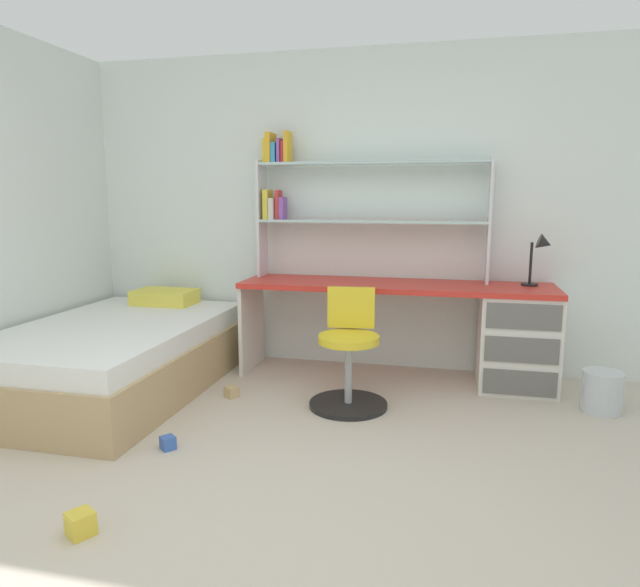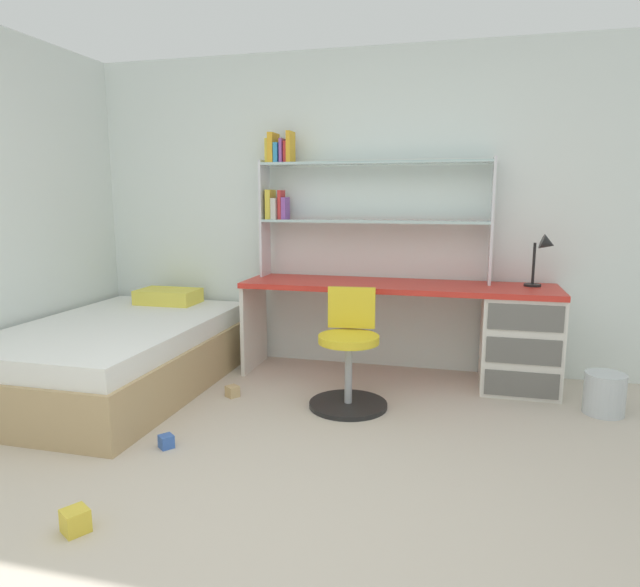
{
  "view_description": "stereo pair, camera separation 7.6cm",
  "coord_description": "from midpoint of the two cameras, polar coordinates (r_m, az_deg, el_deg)",
  "views": [
    {
      "loc": [
        0.73,
        -1.95,
        1.38
      ],
      "look_at": [
        -0.1,
        1.55,
        0.76
      ],
      "focal_mm": 31.49,
      "sensor_mm": 36.0,
      "label": 1
    },
    {
      "loc": [
        0.8,
        -1.93,
        1.38
      ],
      "look_at": [
        -0.1,
        1.55,
        0.76
      ],
      "focal_mm": 31.49,
      "sensor_mm": 36.0,
      "label": 2
    }
  ],
  "objects": [
    {
      "name": "swivel_chair",
      "position": [
        3.75,
        2.38,
        -6.87
      ],
      "size": [
        0.52,
        0.52,
        0.78
      ],
      "color": "black",
      "rests_on": "ground_plane"
    },
    {
      "name": "bed_platform",
      "position": [
        4.35,
        -20.57,
        -5.97
      ],
      "size": [
        1.29,
        2.03,
        0.61
      ],
      "color": "tan",
      "rests_on": "ground_plane"
    },
    {
      "name": "waste_bin",
      "position": [
        4.1,
        26.26,
        -8.93
      ],
      "size": [
        0.25,
        0.25,
        0.27
      ],
      "primitive_type": "cylinder",
      "color": "silver",
      "rests_on": "ground_plane"
    },
    {
      "name": "ground_plane",
      "position": [
        2.5,
        -7.48,
        -23.99
      ],
      "size": [
        5.56,
        6.1,
        0.02
      ],
      "primitive_type": "cube",
      "color": "beige"
    },
    {
      "name": "room_shell",
      "position": [
        3.73,
        -18.8,
        7.43
      ],
      "size": [
        5.56,
        6.1,
        2.52
      ],
      "color": "silver",
      "rests_on": "ground_plane"
    },
    {
      "name": "toy_block_blue_2",
      "position": [
        3.33,
        -15.85,
        -14.4
      ],
      "size": [
        0.1,
        0.1,
        0.07
      ],
      "primitive_type": "cube",
      "rotation": [
        0.0,
        0.0,
        2.47
      ],
      "color": "#3860B7",
      "rests_on": "ground_plane"
    },
    {
      "name": "toy_block_yellow_1",
      "position": [
        2.7,
        -23.94,
        -20.6
      ],
      "size": [
        0.14,
        0.14,
        0.1
      ],
      "primitive_type": "cube",
      "rotation": [
        0.0,
        0.0,
        2.6
      ],
      "color": "gold",
      "rests_on": "ground_plane"
    },
    {
      "name": "bookshelf_hutch",
      "position": [
        4.44,
        1.71,
        10.14
      ],
      "size": [
        1.79,
        0.22,
        1.15
      ],
      "color": "silver",
      "rests_on": "desk"
    },
    {
      "name": "desk",
      "position": [
        4.29,
        15.56,
        -3.47
      ],
      "size": [
        2.33,
        0.58,
        0.74
      ],
      "color": "red",
      "rests_on": "ground_plane"
    },
    {
      "name": "desk_lamp",
      "position": [
        4.31,
        21.09,
        4.0
      ],
      "size": [
        0.2,
        0.17,
        0.38
      ],
      "color": "black",
      "rests_on": "desk"
    },
    {
      "name": "toy_block_natural_0",
      "position": [
        4.02,
        -9.51,
        -9.84
      ],
      "size": [
        0.11,
        0.11,
        0.08
      ],
      "primitive_type": "cube",
      "rotation": [
        0.0,
        0.0,
        2.57
      ],
      "color": "tan",
      "rests_on": "ground_plane"
    }
  ]
}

